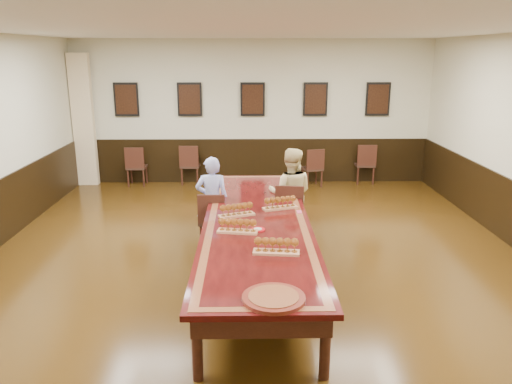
{
  "coord_description": "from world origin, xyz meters",
  "views": [
    {
      "loc": [
        -0.12,
        -6.29,
        2.9
      ],
      "look_at": [
        0.0,
        0.5,
        1.0
      ],
      "focal_mm": 35.0,
      "sensor_mm": 36.0,
      "label": 1
    }
  ],
  "objects_px": {
    "spare_chair_d": "(365,163)",
    "carved_platter": "(274,298)",
    "spare_chair_c": "(312,167)",
    "chair_woman": "(290,211)",
    "spare_chair_b": "(190,164)",
    "chair_man": "(212,219)",
    "conference_table": "(257,230)",
    "spare_chair_a": "(137,166)",
    "person_man": "(212,201)",
    "person_woman": "(290,194)"
  },
  "relations": [
    {
      "from": "spare_chair_d",
      "to": "carved_platter",
      "type": "bearing_deg",
      "value": 71.46
    },
    {
      "from": "spare_chair_c",
      "to": "carved_platter",
      "type": "height_order",
      "value": "spare_chair_c"
    },
    {
      "from": "chair_woman",
      "to": "spare_chair_c",
      "type": "xyz_separation_m",
      "value": [
        0.78,
        3.32,
        -0.04
      ]
    },
    {
      "from": "spare_chair_b",
      "to": "chair_man",
      "type": "bearing_deg",
      "value": 102.9
    },
    {
      "from": "chair_man",
      "to": "carved_platter",
      "type": "bearing_deg",
      "value": 103.06
    },
    {
      "from": "spare_chair_d",
      "to": "conference_table",
      "type": "relative_size",
      "value": 0.18
    },
    {
      "from": "spare_chair_a",
      "to": "person_man",
      "type": "height_order",
      "value": "person_man"
    },
    {
      "from": "spare_chair_c",
      "to": "conference_table",
      "type": "bearing_deg",
      "value": 59.9
    },
    {
      "from": "chair_man",
      "to": "spare_chair_b",
      "type": "distance_m",
      "value": 3.89
    },
    {
      "from": "spare_chair_a",
      "to": "person_man",
      "type": "bearing_deg",
      "value": 118.03
    },
    {
      "from": "spare_chair_c",
      "to": "spare_chair_d",
      "type": "height_order",
      "value": "spare_chair_d"
    },
    {
      "from": "chair_man",
      "to": "spare_chair_b",
      "type": "height_order",
      "value": "spare_chair_b"
    },
    {
      "from": "spare_chair_b",
      "to": "conference_table",
      "type": "xyz_separation_m",
      "value": [
        1.42,
        -4.81,
        0.16
      ]
    },
    {
      "from": "person_woman",
      "to": "chair_woman",
      "type": "bearing_deg",
      "value": 90.0
    },
    {
      "from": "conference_table",
      "to": "spare_chair_a",
      "type": "bearing_deg",
      "value": 119.02
    },
    {
      "from": "spare_chair_c",
      "to": "carved_platter",
      "type": "bearing_deg",
      "value": 65.98
    },
    {
      "from": "chair_man",
      "to": "spare_chair_d",
      "type": "xyz_separation_m",
      "value": [
        3.23,
        3.84,
        0.02
      ]
    },
    {
      "from": "spare_chair_b",
      "to": "spare_chair_d",
      "type": "bearing_deg",
      "value": -178.01
    },
    {
      "from": "spare_chair_c",
      "to": "chair_man",
      "type": "bearing_deg",
      "value": 46.93
    },
    {
      "from": "person_man",
      "to": "person_woman",
      "type": "distance_m",
      "value": 1.26
    },
    {
      "from": "chair_woman",
      "to": "spare_chair_a",
      "type": "height_order",
      "value": "chair_woman"
    },
    {
      "from": "person_man",
      "to": "chair_man",
      "type": "bearing_deg",
      "value": 90.0
    },
    {
      "from": "person_woman",
      "to": "conference_table",
      "type": "xyz_separation_m",
      "value": [
        -0.56,
        -1.34,
        -0.12
      ]
    },
    {
      "from": "chair_man",
      "to": "conference_table",
      "type": "xyz_separation_m",
      "value": [
        0.66,
        -1.0,
        0.18
      ]
    },
    {
      "from": "chair_man",
      "to": "spare_chair_a",
      "type": "xyz_separation_m",
      "value": [
        -1.95,
        3.71,
        0.01
      ]
    },
    {
      "from": "chair_man",
      "to": "spare_chair_c",
      "type": "distance_m",
      "value": 4.08
    },
    {
      "from": "spare_chair_a",
      "to": "carved_platter",
      "type": "height_order",
      "value": "spare_chair_a"
    },
    {
      "from": "chair_man",
      "to": "person_man",
      "type": "xyz_separation_m",
      "value": [
        -0.0,
        0.09,
        0.26
      ]
    },
    {
      "from": "chair_man",
      "to": "conference_table",
      "type": "height_order",
      "value": "chair_man"
    },
    {
      "from": "person_woman",
      "to": "conference_table",
      "type": "bearing_deg",
      "value": 75.2
    },
    {
      "from": "spare_chair_a",
      "to": "person_woman",
      "type": "xyz_separation_m",
      "value": [
        3.18,
        -3.37,
        0.29
      ]
    },
    {
      "from": "chair_woman",
      "to": "spare_chair_d",
      "type": "bearing_deg",
      "value": -111.26
    },
    {
      "from": "person_woman",
      "to": "person_man",
      "type": "bearing_deg",
      "value": 19.6
    },
    {
      "from": "chair_man",
      "to": "chair_woman",
      "type": "distance_m",
      "value": 1.24
    },
    {
      "from": "person_woman",
      "to": "carved_platter",
      "type": "height_order",
      "value": "person_woman"
    },
    {
      "from": "chair_woman",
      "to": "person_man",
      "type": "height_order",
      "value": "person_man"
    },
    {
      "from": "chair_man",
      "to": "person_woman",
      "type": "distance_m",
      "value": 1.31
    },
    {
      "from": "spare_chair_c",
      "to": "spare_chair_a",
      "type": "bearing_deg",
      "value": -16.02
    },
    {
      "from": "spare_chair_d",
      "to": "conference_table",
      "type": "xyz_separation_m",
      "value": [
        -2.56,
        -4.83,
        0.15
      ]
    },
    {
      "from": "chair_woman",
      "to": "carved_platter",
      "type": "relative_size",
      "value": 1.29
    },
    {
      "from": "spare_chair_a",
      "to": "spare_chair_b",
      "type": "xyz_separation_m",
      "value": [
        1.19,
        0.1,
        0.01
      ]
    },
    {
      "from": "spare_chair_d",
      "to": "person_man",
      "type": "xyz_separation_m",
      "value": [
        -3.23,
        -3.74,
        0.24
      ]
    },
    {
      "from": "spare_chair_b",
      "to": "person_man",
      "type": "distance_m",
      "value": 3.81
    },
    {
      "from": "chair_woman",
      "to": "person_man",
      "type": "xyz_separation_m",
      "value": [
        -1.22,
        -0.15,
        0.23
      ]
    },
    {
      "from": "chair_woman",
      "to": "conference_table",
      "type": "xyz_separation_m",
      "value": [
        -0.55,
        -1.24,
        0.14
      ]
    },
    {
      "from": "person_woman",
      "to": "carved_platter",
      "type": "distance_m",
      "value": 3.6
    },
    {
      "from": "person_man",
      "to": "person_woman",
      "type": "height_order",
      "value": "person_woman"
    },
    {
      "from": "conference_table",
      "to": "person_woman",
      "type": "bearing_deg",
      "value": 67.2
    },
    {
      "from": "spare_chair_b",
      "to": "carved_platter",
      "type": "distance_m",
      "value": 7.21
    },
    {
      "from": "chair_man",
      "to": "spare_chair_d",
      "type": "bearing_deg",
      "value": -130.56
    }
  ]
}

